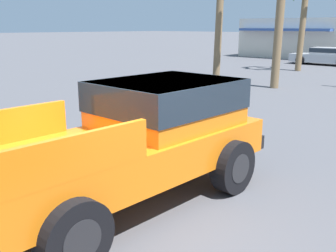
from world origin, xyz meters
The scene contains 4 objects.
ground_plane centered at (0.00, 0.00, 0.00)m, with size 320.00×320.00×0.00m, color #4C4C51.
orange_pickup_truck centered at (-0.30, 0.57, 1.04)m, with size 2.27×5.11×1.81m.
parked_car_silver centered at (-7.12, 24.50, 0.62)m, with size 4.63×2.01×1.21m.
storefront_building centered at (-11.79, 30.96, 1.65)m, with size 8.86×8.10×3.30m.
Camera 1 is at (4.04, -3.38, 2.65)m, focal length 42.00 mm.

